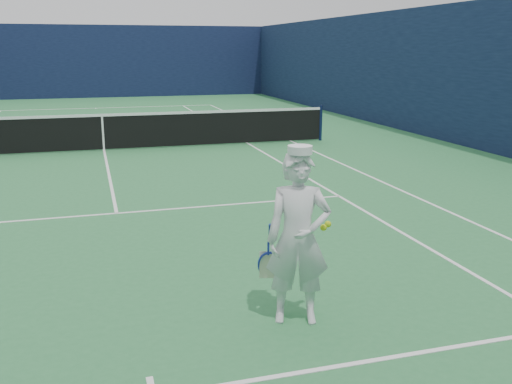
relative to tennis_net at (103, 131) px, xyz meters
The scene contains 5 objects.
ground 0.55m from the tennis_net, ahead, with size 80.00×80.00×0.00m, color #2B723D.
court_markings 0.55m from the tennis_net, ahead, with size 11.03×23.83×0.01m.
windscreen_fence 1.45m from the tennis_net, ahead, with size 20.12×36.12×4.00m.
tennis_net is the anchor object (origin of this frame).
tennis_player 11.05m from the tennis_net, 81.77° to the right, with size 0.74×0.66×1.83m.
Camera 1 is at (-0.34, -16.00, 2.73)m, focal length 40.00 mm.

